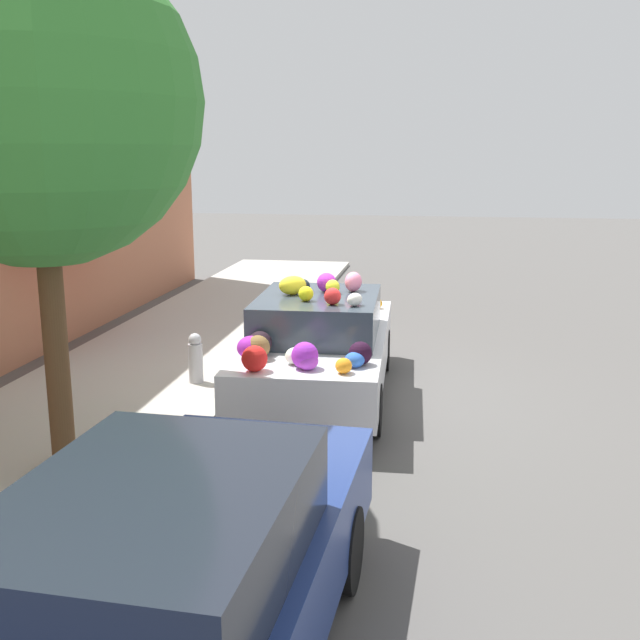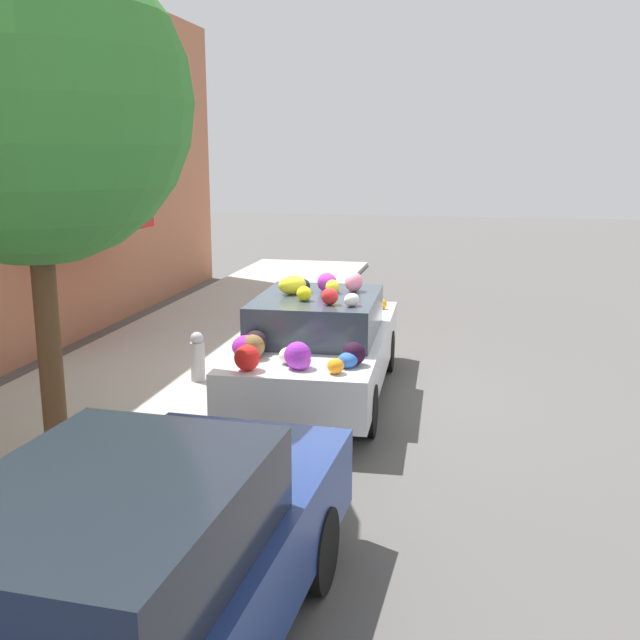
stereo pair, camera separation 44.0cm
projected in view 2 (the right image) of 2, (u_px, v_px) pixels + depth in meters
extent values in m
plane|color=#565451|center=(320.00, 396.00, 10.17)|extent=(60.00, 60.00, 0.00)
cube|color=#B2ADA3|center=(136.00, 380.00, 10.70)|extent=(24.00, 3.20, 0.11)
cube|color=red|center=(89.00, 218.00, 12.44)|extent=(3.11, 0.90, 0.55)
cylinder|color=brown|center=(49.00, 342.00, 7.56)|extent=(0.24, 0.24, 2.51)
sphere|color=#388433|center=(29.00, 102.00, 7.05)|extent=(3.11, 3.11, 3.11)
cylinder|color=#B2B2B7|center=(198.00, 362.00, 10.44)|extent=(0.20, 0.20, 0.55)
sphere|color=#B2B2B7|center=(197.00, 338.00, 10.36)|extent=(0.18, 0.18, 0.18)
cube|color=silver|center=(320.00, 353.00, 10.04)|extent=(4.43, 1.91, 0.59)
cube|color=#333D47|center=(318.00, 315.00, 9.75)|extent=(2.02, 1.61, 0.52)
cylinder|color=black|center=(284.00, 346.00, 11.54)|extent=(0.63, 0.20, 0.62)
cylinder|color=black|center=(387.00, 351.00, 11.28)|extent=(0.63, 0.20, 0.62)
cylinder|color=black|center=(235.00, 403.00, 8.93)|extent=(0.63, 0.20, 0.62)
cylinder|color=black|center=(368.00, 411.00, 8.67)|extent=(0.63, 0.20, 0.62)
sphere|color=yellow|center=(304.00, 294.00, 9.33)|extent=(0.24, 0.24, 0.19)
sphere|color=black|center=(303.00, 286.00, 9.89)|extent=(0.20, 0.20, 0.18)
ellipsoid|color=blue|center=(348.00, 360.00, 8.27)|extent=(0.32, 0.32, 0.17)
ellipsoid|color=#AB3BCA|center=(300.00, 361.00, 8.20)|extent=(0.28, 0.26, 0.19)
ellipsoid|color=orange|center=(374.00, 300.00, 11.69)|extent=(0.21, 0.23, 0.17)
ellipsoid|color=white|center=(326.00, 309.00, 11.08)|extent=(0.17, 0.18, 0.14)
sphere|color=brown|center=(253.00, 347.00, 8.63)|extent=(0.40, 0.40, 0.28)
sphere|color=red|center=(247.00, 358.00, 8.16)|extent=(0.35, 0.35, 0.29)
sphere|color=red|center=(344.00, 310.00, 10.90)|extent=(0.21, 0.21, 0.18)
ellipsoid|color=white|center=(352.00, 300.00, 9.00)|extent=(0.27, 0.24, 0.16)
ellipsoid|color=purple|center=(246.00, 347.00, 8.67)|extent=(0.45, 0.45, 0.27)
ellipsoid|color=yellow|center=(292.00, 285.00, 9.76)|extent=(0.44, 0.45, 0.25)
ellipsoid|color=yellow|center=(307.00, 304.00, 10.97)|extent=(0.32, 0.31, 0.32)
ellipsoid|color=orange|center=(335.00, 366.00, 8.05)|extent=(0.22, 0.20, 0.17)
ellipsoid|color=white|center=(289.00, 356.00, 8.42)|extent=(0.31, 0.31, 0.19)
sphere|color=black|center=(354.00, 354.00, 8.36)|extent=(0.37, 0.37, 0.27)
sphere|color=black|center=(256.00, 342.00, 8.82)|extent=(0.40, 0.40, 0.28)
sphere|color=yellow|center=(332.00, 287.00, 9.80)|extent=(0.26, 0.26, 0.19)
sphere|color=purple|center=(327.00, 282.00, 9.92)|extent=(0.34, 0.34, 0.26)
sphere|color=orange|center=(382.00, 304.00, 11.37)|extent=(0.22, 0.22, 0.16)
ellipsoid|color=pink|center=(354.00, 282.00, 9.94)|extent=(0.34, 0.30, 0.26)
sphere|color=purple|center=(298.00, 355.00, 8.23)|extent=(0.43, 0.43, 0.30)
sphere|color=red|center=(330.00, 296.00, 9.09)|extent=(0.23, 0.23, 0.21)
ellipsoid|color=green|center=(322.00, 297.00, 11.87)|extent=(0.38, 0.39, 0.20)
cube|color=navy|center=(130.00, 605.00, 4.38)|extent=(4.65, 1.89, 0.64)
cube|color=#1E232D|center=(108.00, 527.00, 4.08)|extent=(2.13, 1.57, 0.54)
cylinder|color=black|center=(133.00, 525.00, 5.98)|extent=(0.66, 0.21, 0.65)
cylinder|color=black|center=(318.00, 550.00, 5.60)|extent=(0.66, 0.21, 0.65)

